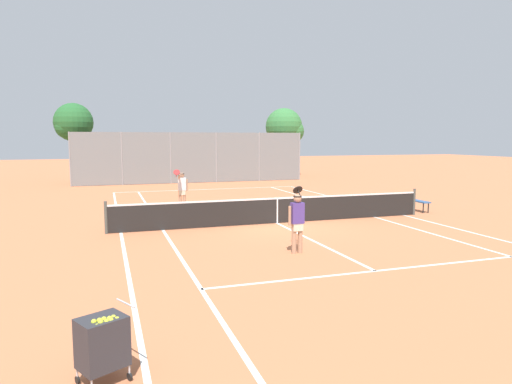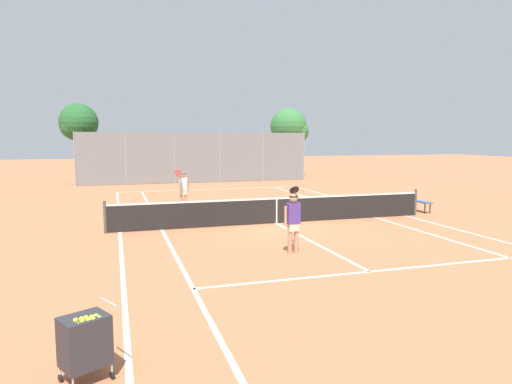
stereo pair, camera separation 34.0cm
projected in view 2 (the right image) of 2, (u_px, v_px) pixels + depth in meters
ground_plane at (276, 223)px, 16.68m from camera, size 120.00×120.00×0.00m
court_line_markings at (276, 223)px, 16.68m from camera, size 11.10×23.90×0.01m
tennis_net at (277, 210)px, 16.62m from camera, size 12.00×0.10×1.07m
ball_cart at (85, 341)px, 5.77m from camera, size 0.76×0.70×0.96m
player_near_side at (293, 219)px, 12.21m from camera, size 0.64×0.75×1.77m
player_far_left at (183, 188)px, 20.13m from camera, size 0.70×0.72×1.77m
loose_tennis_ball_0 at (304, 196)px, 24.27m from camera, size 0.07×0.07×0.07m
courtside_bench at (418, 202)px, 19.43m from camera, size 0.36×1.50×0.47m
back_fence at (198, 158)px, 31.94m from camera, size 16.19×0.08×3.54m
tree_behind_left at (78, 124)px, 31.55m from camera, size 2.63×2.63×5.53m
tree_behind_right at (290, 128)px, 37.71m from camera, size 3.12×3.04×5.60m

